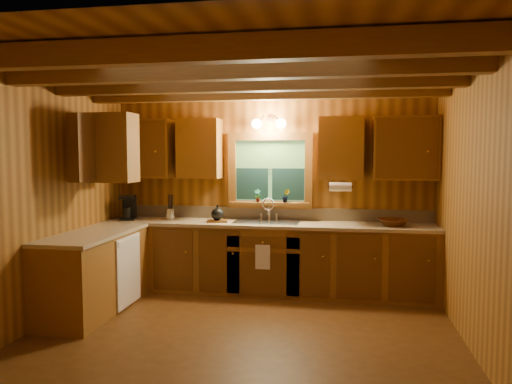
{
  "coord_description": "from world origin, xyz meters",
  "views": [
    {
      "loc": [
        0.94,
        -4.54,
        1.77
      ],
      "look_at": [
        0.0,
        0.8,
        1.35
      ],
      "focal_mm": 34.46,
      "sensor_mm": 36.0,
      "label": 1
    }
  ],
  "objects_px": {
    "sink": "(267,226)",
    "coffee_maker": "(128,208)",
    "cutting_board": "(217,221)",
    "wicker_basket": "(393,222)"
  },
  "relations": [
    {
      "from": "coffee_maker",
      "to": "wicker_basket",
      "type": "height_order",
      "value": "coffee_maker"
    },
    {
      "from": "cutting_board",
      "to": "wicker_basket",
      "type": "distance_m",
      "value": 2.19
    },
    {
      "from": "sink",
      "to": "cutting_board",
      "type": "height_order",
      "value": "sink"
    },
    {
      "from": "sink",
      "to": "coffee_maker",
      "type": "height_order",
      "value": "coffee_maker"
    },
    {
      "from": "sink",
      "to": "wicker_basket",
      "type": "distance_m",
      "value": 1.56
    },
    {
      "from": "coffee_maker",
      "to": "sink",
      "type": "bearing_deg",
      "value": -16.42
    },
    {
      "from": "cutting_board",
      "to": "wicker_basket",
      "type": "relative_size",
      "value": 0.73
    },
    {
      "from": "cutting_board",
      "to": "wicker_basket",
      "type": "xyz_separation_m",
      "value": [
        2.19,
        0.03,
        0.03
      ]
    },
    {
      "from": "coffee_maker",
      "to": "cutting_board",
      "type": "distance_m",
      "value": 1.23
    },
    {
      "from": "wicker_basket",
      "to": "coffee_maker",
      "type": "bearing_deg",
      "value": -179.88
    }
  ]
}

